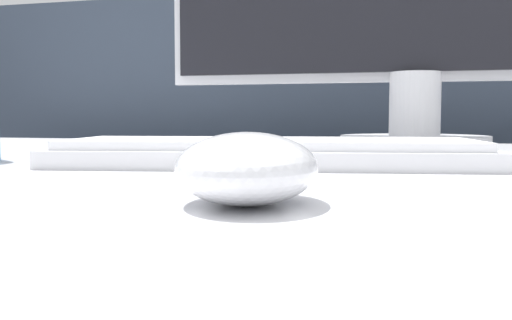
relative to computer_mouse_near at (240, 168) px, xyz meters
name	(u,v)px	position (x,y,z in m)	size (l,w,h in m)	color
partition_panel	(373,259)	(0.00, 0.88, -0.25)	(5.00, 0.03, 1.05)	#333D4C
computer_mouse_near	(240,168)	(0.00, 0.00, 0.00)	(0.09, 0.11, 0.04)	silver
keyboard	(270,152)	(-0.04, 0.24, -0.01)	(0.41, 0.21, 0.02)	silver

